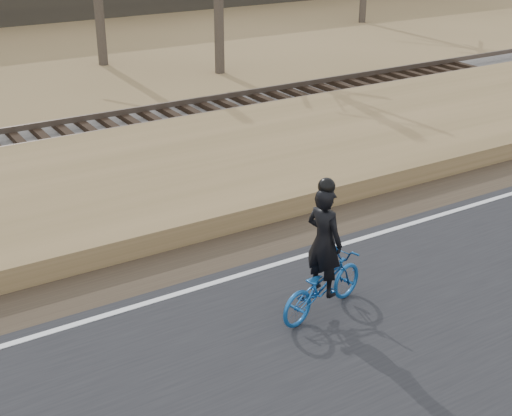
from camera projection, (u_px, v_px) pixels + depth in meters
ground at (86, 332)px, 10.80m from camera, size 120.00×120.00×0.00m
edge_line at (81, 323)px, 10.93m from camera, size 120.00×0.12×0.01m
shoulder at (61, 296)px, 11.73m from camera, size 120.00×1.60×0.04m
embankment at (13, 220)px, 13.98m from camera, size 120.00×5.00×0.44m
cyclist at (323, 271)px, 10.95m from camera, size 1.90×1.04×2.25m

